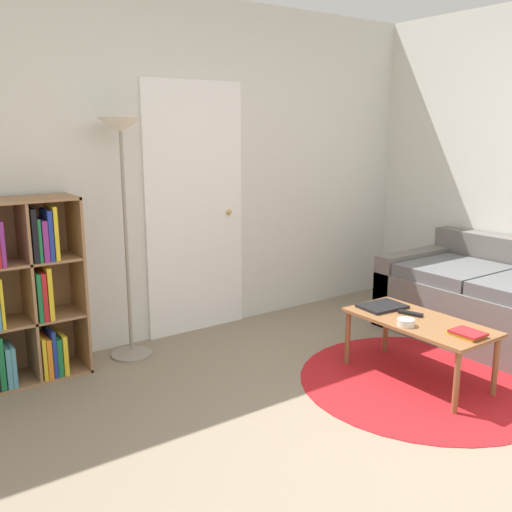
{
  "coord_description": "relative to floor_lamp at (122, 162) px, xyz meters",
  "views": [
    {
      "loc": [
        -2.16,
        -1.41,
        1.62
      ],
      "look_at": [
        -0.16,
        1.39,
        0.85
      ],
      "focal_mm": 40.0,
      "sensor_mm": 36.0,
      "label": 1
    }
  ],
  "objects": [
    {
      "name": "laptop",
      "position": [
        1.37,
        -1.16,
        -0.98
      ],
      "size": [
        0.32,
        0.25,
        0.02
      ],
      "color": "black",
      "rests_on": "coffee_table"
    },
    {
      "name": "wall_right",
      "position": [
        2.92,
        -1.05,
        -0.1
      ],
      "size": [
        0.08,
        5.52,
        2.6
      ],
      "color": "silver",
      "rests_on": "ground_plane"
    },
    {
      "name": "bowl",
      "position": [
        1.21,
        -1.5,
        -0.96
      ],
      "size": [
        0.11,
        0.11,
        0.05
      ],
      "color": "silver",
      "rests_on": "coffee_table"
    },
    {
      "name": "floor_lamp",
      "position": [
        0.0,
        0.0,
        0.0
      ],
      "size": [
        0.31,
        0.31,
        1.69
      ],
      "color": "gray",
      "rests_on": "ground_plane"
    },
    {
      "name": "ground_plane",
      "position": [
        0.63,
        -2.3,
        -1.4
      ],
      "size": [
        14.0,
        14.0,
        0.0
      ],
      "primitive_type": "plane",
      "color": "gray"
    },
    {
      "name": "couch",
      "position": [
        2.47,
        -1.37,
        -1.11
      ],
      "size": [
        0.94,
        1.66,
        0.75
      ],
      "color": "#66605B",
      "rests_on": "ground_plane"
    },
    {
      "name": "book_stack_on_table",
      "position": [
        1.37,
        -1.83,
        -0.97
      ],
      "size": [
        0.15,
        0.2,
        0.03
      ],
      "color": "gold",
      "rests_on": "coffee_table"
    },
    {
      "name": "rug",
      "position": [
        1.38,
        -1.53,
        -1.39
      ],
      "size": [
        1.62,
        1.62,
        0.01
      ],
      "color": "#B2191E",
      "rests_on": "ground_plane"
    },
    {
      "name": "remote",
      "position": [
        1.4,
        -1.37,
        -0.98
      ],
      "size": [
        0.09,
        0.17,
        0.02
      ],
      "color": "black",
      "rests_on": "coffee_table"
    },
    {
      "name": "wall_back",
      "position": [
        0.63,
        0.24,
        -0.11
      ],
      "size": [
        7.54,
        0.11,
        2.6
      ],
      "color": "silver",
      "rests_on": "ground_plane"
    },
    {
      "name": "coffee_table",
      "position": [
        1.37,
        -1.47,
        -1.03
      ],
      "size": [
        0.47,
        0.96,
        0.41
      ],
      "color": "brown",
      "rests_on": "ground_plane"
    }
  ]
}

